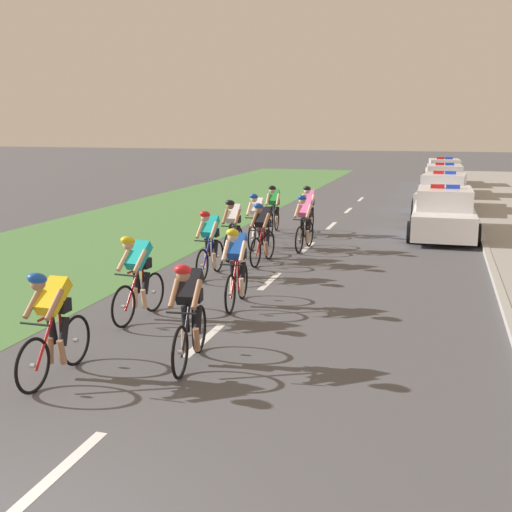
{
  "coord_description": "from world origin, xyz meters",
  "views": [
    {
      "loc": [
        3.45,
        -3.29,
        3.35
      ],
      "look_at": [
        0.43,
        7.06,
        1.1
      ],
      "focal_mm": 44.36,
      "sensor_mm": 36.0,
      "label": 1
    }
  ],
  "objects_px": {
    "cyclist_second": "(189,312)",
    "cyclist_ninth": "(274,208)",
    "cyclist_eighth": "(256,219)",
    "police_car_nearest": "(443,215)",
    "cyclist_tenth": "(305,221)",
    "cyclist_third": "(138,276)",
    "police_car_second": "(444,194)",
    "cyclist_seventh": "(233,228)",
    "cyclist_lead": "(53,322)",
    "cyclist_fourth": "(236,265)",
    "cyclist_eleventh": "(308,209)",
    "police_car_third": "(444,182)",
    "police_car_furthest": "(444,174)",
    "cyclist_fifth": "(210,242)",
    "cyclist_sixth": "(262,232)"
  },
  "relations": [
    {
      "from": "cyclist_lead",
      "to": "cyclist_ninth",
      "type": "height_order",
      "value": "same"
    },
    {
      "from": "cyclist_tenth",
      "to": "police_car_third",
      "type": "relative_size",
      "value": 0.39
    },
    {
      "from": "cyclist_eleventh",
      "to": "cyclist_tenth",
      "type": "bearing_deg",
      "value": -80.75
    },
    {
      "from": "cyclist_eleventh",
      "to": "police_car_second",
      "type": "distance_m",
      "value": 7.69
    },
    {
      "from": "cyclist_fourth",
      "to": "cyclist_ninth",
      "type": "height_order",
      "value": "same"
    },
    {
      "from": "cyclist_third",
      "to": "cyclist_tenth",
      "type": "distance_m",
      "value": 7.08
    },
    {
      "from": "police_car_nearest",
      "to": "cyclist_seventh",
      "type": "bearing_deg",
      "value": -137.1
    },
    {
      "from": "cyclist_eleventh",
      "to": "police_car_nearest",
      "type": "relative_size",
      "value": 0.39
    },
    {
      "from": "police_car_second",
      "to": "cyclist_second",
      "type": "bearing_deg",
      "value": -100.91
    },
    {
      "from": "cyclist_second",
      "to": "cyclist_ninth",
      "type": "xyz_separation_m",
      "value": [
        -1.66,
        11.01,
        0.0
      ]
    },
    {
      "from": "cyclist_third",
      "to": "police_car_nearest",
      "type": "height_order",
      "value": "police_car_nearest"
    },
    {
      "from": "cyclist_eighth",
      "to": "police_car_third",
      "type": "bearing_deg",
      "value": 71.31
    },
    {
      "from": "cyclist_eighth",
      "to": "police_car_nearest",
      "type": "xyz_separation_m",
      "value": [
        4.95,
        3.25,
        -0.11
      ]
    },
    {
      "from": "cyclist_tenth",
      "to": "cyclist_seventh",
      "type": "bearing_deg",
      "value": -134.51
    },
    {
      "from": "cyclist_second",
      "to": "cyclist_eighth",
      "type": "relative_size",
      "value": 1.0
    },
    {
      "from": "cyclist_fourth",
      "to": "cyclist_eleventh",
      "type": "distance_m",
      "value": 8.17
    },
    {
      "from": "cyclist_fifth",
      "to": "police_car_furthest",
      "type": "xyz_separation_m",
      "value": [
        4.99,
        23.59,
        -0.11
      ]
    },
    {
      "from": "cyclist_ninth",
      "to": "police_car_furthest",
      "type": "distance_m",
      "value": 18.35
    },
    {
      "from": "cyclist_sixth",
      "to": "cyclist_ninth",
      "type": "relative_size",
      "value": 1.0
    },
    {
      "from": "cyclist_fourth",
      "to": "cyclist_eleventh",
      "type": "xyz_separation_m",
      "value": [
        -0.32,
        8.16,
        0.0
      ]
    },
    {
      "from": "cyclist_third",
      "to": "cyclist_sixth",
      "type": "xyz_separation_m",
      "value": [
        0.85,
        4.96,
        0.0
      ]
    },
    {
      "from": "cyclist_sixth",
      "to": "cyclist_ninth",
      "type": "distance_m",
      "value": 4.39
    },
    {
      "from": "police_car_furthest",
      "to": "cyclist_second",
      "type": "bearing_deg",
      "value": -96.8
    },
    {
      "from": "cyclist_lead",
      "to": "police_car_furthest",
      "type": "xyz_separation_m",
      "value": [
        4.96,
        29.61,
        -0.11
      ]
    },
    {
      "from": "cyclist_second",
      "to": "cyclist_tenth",
      "type": "xyz_separation_m",
      "value": [
        -0.19,
        8.67,
        0.0
      ]
    },
    {
      "from": "cyclist_third",
      "to": "cyclist_eighth",
      "type": "relative_size",
      "value": 1.0
    },
    {
      "from": "cyclist_sixth",
      "to": "cyclist_fifth",
      "type": "bearing_deg",
      "value": -114.59
    },
    {
      "from": "cyclist_sixth",
      "to": "cyclist_second",
      "type": "bearing_deg",
      "value": -83.04
    },
    {
      "from": "cyclist_eleventh",
      "to": "police_car_furthest",
      "type": "distance_m",
      "value": 17.95
    },
    {
      "from": "cyclist_fourth",
      "to": "police_car_second",
      "type": "height_order",
      "value": "police_car_second"
    },
    {
      "from": "cyclist_fourth",
      "to": "cyclist_eleventh",
      "type": "bearing_deg",
      "value": 92.22
    },
    {
      "from": "cyclist_sixth",
      "to": "police_car_second",
      "type": "distance_m",
      "value": 11.79
    },
    {
      "from": "cyclist_tenth",
      "to": "police_car_furthest",
      "type": "height_order",
      "value": "police_car_furthest"
    },
    {
      "from": "cyclist_fourth",
      "to": "cyclist_ninth",
      "type": "xyz_separation_m",
      "value": [
        -1.38,
        8.02,
        0.0
      ]
    },
    {
      "from": "cyclist_second",
      "to": "cyclist_fourth",
      "type": "height_order",
      "value": "same"
    },
    {
      "from": "cyclist_sixth",
      "to": "police_car_nearest",
      "type": "xyz_separation_m",
      "value": [
        4.23,
        5.18,
        -0.11
      ]
    },
    {
      "from": "cyclist_fifth",
      "to": "cyclist_tenth",
      "type": "relative_size",
      "value": 1.0
    },
    {
      "from": "cyclist_fourth",
      "to": "cyclist_sixth",
      "type": "relative_size",
      "value": 1.0
    },
    {
      "from": "cyclist_seventh",
      "to": "cyclist_lead",
      "type": "bearing_deg",
      "value": -88.89
    },
    {
      "from": "cyclist_seventh",
      "to": "police_car_third",
      "type": "distance_m",
      "value": 16.94
    },
    {
      "from": "cyclist_seventh",
      "to": "cyclist_fourth",
      "type": "bearing_deg",
      "value": -70.94
    },
    {
      "from": "police_car_nearest",
      "to": "cyclist_fifth",
      "type": "bearing_deg",
      "value": -126.15
    },
    {
      "from": "cyclist_sixth",
      "to": "police_car_nearest",
      "type": "bearing_deg",
      "value": 50.74
    },
    {
      "from": "cyclist_lead",
      "to": "cyclist_eighth",
      "type": "distance_m",
      "value": 9.6
    },
    {
      "from": "cyclist_second",
      "to": "police_car_third",
      "type": "height_order",
      "value": "police_car_third"
    },
    {
      "from": "cyclist_fifth",
      "to": "cyclist_seventh",
      "type": "height_order",
      "value": "same"
    },
    {
      "from": "cyclist_fifth",
      "to": "police_car_furthest",
      "type": "relative_size",
      "value": 0.38
    },
    {
      "from": "cyclist_third",
      "to": "cyclist_fifth",
      "type": "distance_m",
      "value": 3.31
    },
    {
      "from": "cyclist_fourth",
      "to": "cyclist_fifth",
      "type": "bearing_deg",
      "value": 122.07
    },
    {
      "from": "cyclist_tenth",
      "to": "police_car_second",
      "type": "bearing_deg",
      "value": 68.28
    }
  ]
}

